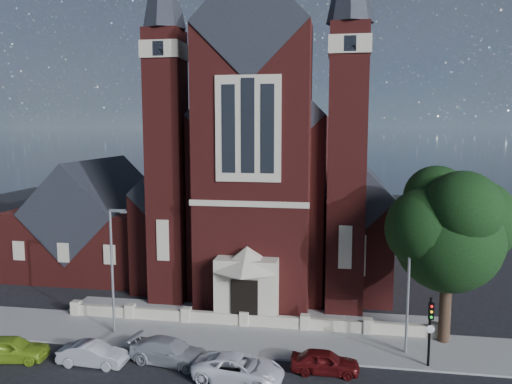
{
  "coord_description": "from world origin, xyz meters",
  "views": [
    {
      "loc": [
        5.86,
        -24.58,
        13.1
      ],
      "look_at": [
        -0.13,
        12.0,
        8.29
      ],
      "focal_mm": 35.0,
      "sensor_mm": 36.0,
      "label": 1
    }
  ],
  "objects_px": {
    "street_tree": "(452,232)",
    "car_lime_van": "(11,349)",
    "car_silver_a": "(93,354)",
    "street_lamp_left": "(113,264)",
    "car_silver_b": "(170,351)",
    "car_white_suv": "(239,368)",
    "street_lamp_right": "(410,278)",
    "traffic_signal": "(430,323)",
    "parish_hall": "(98,226)",
    "car_dark_red": "(325,362)",
    "church": "(276,179)"
  },
  "relations": [
    {
      "from": "street_tree",
      "to": "car_white_suv",
      "type": "xyz_separation_m",
      "value": [
        -11.59,
        -6.25,
        -6.29
      ]
    },
    {
      "from": "street_lamp_right",
      "to": "car_silver_a",
      "type": "height_order",
      "value": "street_lamp_right"
    },
    {
      "from": "church",
      "to": "car_silver_a",
      "type": "bearing_deg",
      "value": -107.57
    },
    {
      "from": "church",
      "to": "car_silver_b",
      "type": "bearing_deg",
      "value": -98.18
    },
    {
      "from": "street_tree",
      "to": "car_silver_b",
      "type": "distance_m",
      "value": 17.7
    },
    {
      "from": "car_silver_a",
      "to": "car_white_suv",
      "type": "relative_size",
      "value": 0.79
    },
    {
      "from": "car_white_suv",
      "to": "car_dark_red",
      "type": "xyz_separation_m",
      "value": [
        4.41,
        1.56,
        -0.04
      ]
    },
    {
      "from": "car_silver_a",
      "to": "car_white_suv",
      "type": "bearing_deg",
      "value": -91.7
    },
    {
      "from": "car_silver_b",
      "to": "car_white_suv",
      "type": "bearing_deg",
      "value": -97.01
    },
    {
      "from": "street_tree",
      "to": "street_lamp_right",
      "type": "relative_size",
      "value": 1.32
    },
    {
      "from": "church",
      "to": "car_dark_red",
      "type": "height_order",
      "value": "church"
    },
    {
      "from": "car_dark_red",
      "to": "car_lime_van",
      "type": "bearing_deg",
      "value": 95.27
    },
    {
      "from": "parish_hall",
      "to": "street_tree",
      "type": "height_order",
      "value": "street_tree"
    },
    {
      "from": "car_silver_b",
      "to": "car_white_suv",
      "type": "xyz_separation_m",
      "value": [
        4.2,
        -1.31,
        -0.01
      ]
    },
    {
      "from": "street_lamp_left",
      "to": "car_silver_b",
      "type": "height_order",
      "value": "street_lamp_left"
    },
    {
      "from": "traffic_signal",
      "to": "car_silver_a",
      "type": "height_order",
      "value": "traffic_signal"
    },
    {
      "from": "street_lamp_right",
      "to": "traffic_signal",
      "type": "relative_size",
      "value": 2.02
    },
    {
      "from": "car_lime_van",
      "to": "car_silver_a",
      "type": "bearing_deg",
      "value": -96.8
    },
    {
      "from": "church",
      "to": "car_silver_b",
      "type": "xyz_separation_m",
      "value": [
        -3.19,
        -22.18,
        -7.51
      ]
    },
    {
      "from": "church",
      "to": "parish_hall",
      "type": "height_order",
      "value": "church"
    },
    {
      "from": "street_lamp_right",
      "to": "street_lamp_left",
      "type": "bearing_deg",
      "value": 180.0
    },
    {
      "from": "street_lamp_right",
      "to": "church",
      "type": "bearing_deg",
      "value": 118.04
    },
    {
      "from": "street_tree",
      "to": "car_silver_b",
      "type": "bearing_deg",
      "value": -162.61
    },
    {
      "from": "traffic_signal",
      "to": "car_lime_van",
      "type": "relative_size",
      "value": 0.97
    },
    {
      "from": "parish_hall",
      "to": "car_dark_red",
      "type": "height_order",
      "value": "parish_hall"
    },
    {
      "from": "street_lamp_right",
      "to": "car_lime_van",
      "type": "distance_m",
      "value": 23.0
    },
    {
      "from": "street_lamp_right",
      "to": "car_silver_a",
      "type": "relative_size",
      "value": 2.13
    },
    {
      "from": "car_silver_b",
      "to": "car_white_suv",
      "type": "relative_size",
      "value": 0.98
    },
    {
      "from": "parish_hall",
      "to": "street_tree",
      "type": "relative_size",
      "value": 1.14
    },
    {
      "from": "car_white_suv",
      "to": "street_tree",
      "type": "bearing_deg",
      "value": -56.44
    },
    {
      "from": "traffic_signal",
      "to": "car_silver_b",
      "type": "bearing_deg",
      "value": -173.32
    },
    {
      "from": "street_lamp_left",
      "to": "traffic_signal",
      "type": "xyz_separation_m",
      "value": [
        18.91,
        -1.57,
        -2.02
      ]
    },
    {
      "from": "car_silver_b",
      "to": "car_lime_van",
      "type": "bearing_deg",
      "value": 107.89
    },
    {
      "from": "street_lamp_right",
      "to": "car_silver_b",
      "type": "distance_m",
      "value": 14.22
    },
    {
      "from": "car_lime_van",
      "to": "car_silver_a",
      "type": "distance_m",
      "value": 4.83
    },
    {
      "from": "street_tree",
      "to": "car_lime_van",
      "type": "height_order",
      "value": "street_tree"
    },
    {
      "from": "car_lime_van",
      "to": "car_white_suv",
      "type": "distance_m",
      "value": 13.15
    },
    {
      "from": "street_lamp_left",
      "to": "traffic_signal",
      "type": "distance_m",
      "value": 19.08
    },
    {
      "from": "parish_hall",
      "to": "car_silver_a",
      "type": "relative_size",
      "value": 3.21
    },
    {
      "from": "church",
      "to": "street_lamp_left",
      "type": "distance_m",
      "value": 20.84
    },
    {
      "from": "street_tree",
      "to": "car_silver_a",
      "type": "relative_size",
      "value": 2.82
    },
    {
      "from": "car_white_suv",
      "to": "car_silver_b",
      "type": "bearing_deg",
      "value": 77.89
    },
    {
      "from": "car_lime_van",
      "to": "car_silver_b",
      "type": "relative_size",
      "value": 0.89
    },
    {
      "from": "church",
      "to": "parish_hall",
      "type": "bearing_deg",
      "value": -162.84
    },
    {
      "from": "car_lime_van",
      "to": "car_silver_a",
      "type": "height_order",
      "value": "car_lime_van"
    },
    {
      "from": "car_dark_red",
      "to": "car_white_suv",
      "type": "bearing_deg",
      "value": 110.08
    },
    {
      "from": "street_lamp_right",
      "to": "traffic_signal",
      "type": "xyz_separation_m",
      "value": [
        0.91,
        -1.57,
        -2.02
      ]
    },
    {
      "from": "street_lamp_right",
      "to": "car_silver_b",
      "type": "relative_size",
      "value": 1.73
    },
    {
      "from": "street_lamp_left",
      "to": "car_white_suv",
      "type": "bearing_deg",
      "value": -27.02
    },
    {
      "from": "traffic_signal",
      "to": "street_lamp_left",
      "type": "bearing_deg",
      "value": 175.24
    }
  ]
}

